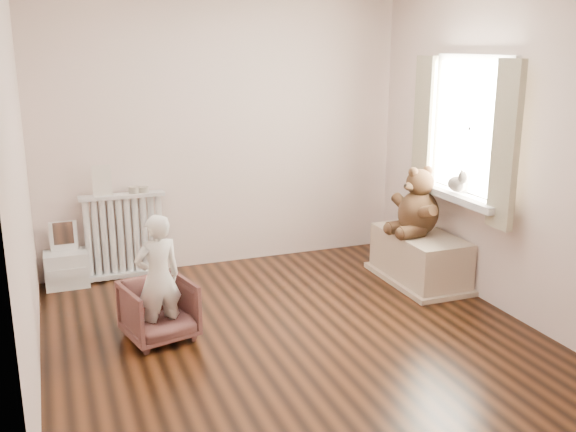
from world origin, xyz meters
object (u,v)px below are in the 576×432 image
object	(u,v)px
radiator	(125,238)
plush_cat	(458,181)
teddy_bear	(418,211)
armchair	(159,311)
toy_bench	(419,260)
toy_vanity	(66,257)
child	(158,278)

from	to	relation	value
radiator	plush_cat	bearing A→B (deg)	-27.13
teddy_bear	armchair	bearing A→B (deg)	-176.69
teddy_bear	plush_cat	xyz separation A→B (m)	(0.17, -0.33, 0.33)
radiator	toy_bench	size ratio (longest dim) A/B	0.83
toy_vanity	toy_bench	world-z (taller)	toy_vanity
toy_bench	teddy_bear	distance (m)	0.47
plush_cat	toy_vanity	bearing A→B (deg)	166.56
toy_vanity	toy_bench	distance (m)	3.24
radiator	plush_cat	size ratio (longest dim) A/B	3.28
radiator	teddy_bear	distance (m)	2.73
toy_vanity	teddy_bear	bearing A→B (deg)	-18.45
child	plush_cat	world-z (taller)	plush_cat
toy_bench	teddy_bear	world-z (taller)	teddy_bear
toy_vanity	plush_cat	distance (m)	3.55
radiator	toy_vanity	world-z (taller)	radiator
child	toy_bench	world-z (taller)	child
armchair	toy_bench	size ratio (longest dim) A/B	0.51
radiator	teddy_bear	bearing A→B (deg)	-22.63
toy_vanity	toy_bench	bearing A→B (deg)	-18.61
armchair	toy_bench	xyz separation A→B (m)	(2.47, 0.36, -0.02)
toy_bench	plush_cat	world-z (taller)	plush_cat
toy_bench	toy_vanity	bearing A→B (deg)	161.39
child	teddy_bear	world-z (taller)	child
radiator	child	size ratio (longest dim) A/B	0.85
radiator	armchair	bearing A→B (deg)	-87.46
teddy_bear	plush_cat	distance (m)	0.49
radiator	toy_bench	xyz separation A→B (m)	(2.53, -1.06, -0.19)
child	teddy_bear	bearing A→B (deg)	176.32
armchair	toy_bench	bearing A→B (deg)	-5.35
plush_cat	child	bearing A→B (deg)	-168.51
radiator	teddy_bear	xyz separation A→B (m)	(2.51, -1.04, 0.28)
toy_vanity	plush_cat	bearing A→B (deg)	-22.66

